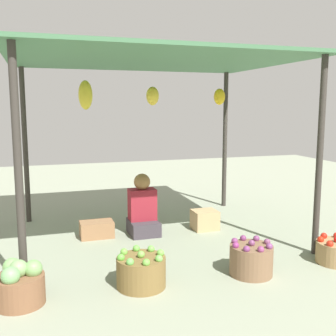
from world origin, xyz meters
name	(u,v)px	position (x,y,z in m)	size (l,w,h in m)	color
ground_plane	(154,235)	(0.00, 0.00, 0.00)	(14.00, 14.00, 0.00)	gray
market_stall_structure	(153,71)	(-0.01, 0.00, 2.05)	(3.36, 2.63, 2.20)	#38332D
vendor_person	(143,211)	(-0.12, 0.12, 0.30)	(0.36, 0.44, 0.78)	#3E363E
basket_cabbages	(19,285)	(-1.56, -1.42, 0.17)	(0.41, 0.41, 0.38)	brown
basket_green_apples	(141,271)	(-0.52, -1.40, 0.15)	(0.45, 0.45, 0.34)	brown
basket_purple_onions	(251,259)	(0.56, -1.46, 0.15)	(0.42, 0.42, 0.35)	brown
basket_red_tomatoes	(336,252)	(1.57, -1.47, 0.12)	(0.42, 0.42, 0.29)	#9D7C4F
wooden_crate_near_vendor	(205,220)	(0.72, 0.05, 0.13)	(0.32, 0.29, 0.26)	tan
wooden_crate_stacked_rear	(97,229)	(-0.71, 0.15, 0.10)	(0.41, 0.27, 0.20)	#946946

